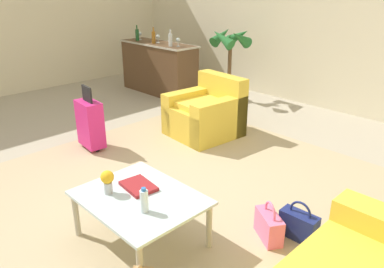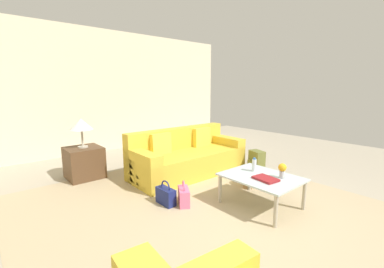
{
  "view_description": "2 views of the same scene",
  "coord_description": "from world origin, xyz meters",
  "views": [
    {
      "loc": [
        2.58,
        -2.03,
        2.05
      ],
      "look_at": [
        0.12,
        0.37,
        0.66
      ],
      "focal_mm": 35.0,
      "sensor_mm": 36.0,
      "label": 1
    },
    {
      "loc": [
        -1.56,
        2.43,
        1.65
      ],
      "look_at": [
        0.93,
        0.32,
        1.06
      ],
      "focal_mm": 24.0,
      "sensor_mm": 36.0,
      "label": 2
    }
  ],
  "objects": [
    {
      "name": "wine_glass_right_of_centre",
      "position": [
        -2.51,
        2.59,
        1.09
      ],
      "size": [
        0.08,
        0.08,
        0.15
      ],
      "color": "silver",
      "rests_on": "bar_console"
    },
    {
      "name": "wine_glass_left_of_centre",
      "position": [
        -3.1,
        2.6,
        1.09
      ],
      "size": [
        0.08,
        0.08,
        0.15
      ],
      "color": "silver",
      "rests_on": "bar_console"
    },
    {
      "name": "potted_palm",
      "position": [
        -1.8,
        3.2,
        0.78
      ],
      "size": [
        0.64,
        0.64,
        1.35
      ],
      "color": "#BCB299",
      "rests_on": "ground"
    },
    {
      "name": "wine_glass_leftmost",
      "position": [
        -3.69,
        2.62,
        1.09
      ],
      "size": [
        0.08,
        0.08,
        0.15
      ],
      "color": "silver",
      "rests_on": "bar_console"
    },
    {
      "name": "handbag_pink",
      "position": [
        1.13,
        0.3,
        0.13
      ],
      "size": [
        0.35,
        0.29,
        0.36
      ],
      "color": "pink",
      "rests_on": "ground"
    },
    {
      "name": "wine_bottle_amber",
      "position": [
        -3.09,
        2.49,
        1.09
      ],
      "size": [
        0.07,
        0.07,
        0.3
      ],
      "color": "brown",
      "rests_on": "bar_console"
    },
    {
      "name": "flower_vase",
      "position": [
        0.18,
        -0.65,
        0.56
      ],
      "size": [
        0.11,
        0.11,
        0.21
      ],
      "color": "#B2B7BC",
      "rests_on": "coffee_table"
    },
    {
      "name": "wall_back",
      "position": [
        0.0,
        4.06,
        1.55
      ],
      "size": [
        10.24,
        0.12,
        3.1
      ],
      "primitive_type": "cube",
      "color": "beige",
      "rests_on": "ground"
    },
    {
      "name": "ground_plane",
      "position": [
        0.0,
        0.0,
        0.0
      ],
      "size": [
        12.0,
        12.0,
        0.0
      ],
      "primitive_type": "plane",
      "color": "#A89E89"
    },
    {
      "name": "water_bottle",
      "position": [
        0.6,
        -0.6,
        0.53
      ],
      "size": [
        0.06,
        0.06,
        0.2
      ],
      "color": "silver",
      "rests_on": "coffee_table"
    },
    {
      "name": "suitcase_magenta",
      "position": [
        -1.6,
        0.2,
        0.36
      ],
      "size": [
        0.42,
        0.25,
        0.85
      ],
      "color": "#D12375",
      "rests_on": "ground"
    },
    {
      "name": "coffee_table",
      "position": [
        0.4,
        -0.5,
        0.39
      ],
      "size": [
        1.01,
        0.8,
        0.44
      ],
      "color": "silver",
      "rests_on": "ground"
    },
    {
      "name": "area_rug",
      "position": [
        0.6,
        0.2,
        0.0
      ],
      "size": [
        5.2,
        4.4,
        0.01
      ],
      "primitive_type": "cube",
      "color": "tan",
      "rests_on": "ground"
    },
    {
      "name": "coffee_table_book",
      "position": [
        0.28,
        -0.42,
        0.45
      ],
      "size": [
        0.33,
        0.25,
        0.03
      ],
      "primitive_type": "cube",
      "rotation": [
        0.0,
        0.0,
        -0.11
      ],
      "color": "maroon",
      "rests_on": "coffee_table"
    },
    {
      "name": "wine_bottle_clear",
      "position": [
        -2.61,
        2.49,
        1.09
      ],
      "size": [
        0.07,
        0.07,
        0.3
      ],
      "color": "silver",
      "rests_on": "bar_console"
    },
    {
      "name": "armchair",
      "position": [
        -0.89,
        1.67,
        0.29
      ],
      "size": [
        0.93,
        0.96,
        0.83
      ],
      "color": "gold",
      "rests_on": "ground"
    },
    {
      "name": "wine_bottle_green",
      "position": [
        -3.61,
        2.49,
        1.09
      ],
      "size": [
        0.07,
        0.07,
        0.3
      ],
      "color": "#194C23",
      "rests_on": "bar_console"
    },
    {
      "name": "handbag_navy",
      "position": [
        1.3,
        0.49,
        0.13
      ],
      "size": [
        0.32,
        0.15,
        0.36
      ],
      "color": "navy",
      "rests_on": "ground"
    },
    {
      "name": "bar_console",
      "position": [
        -3.1,
        2.6,
        0.5
      ],
      "size": [
        1.72,
        0.58,
        0.98
      ],
      "color": "#513823",
      "rests_on": "ground"
    }
  ]
}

